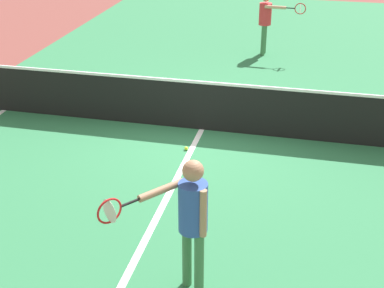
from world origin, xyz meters
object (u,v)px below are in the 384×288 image
Objects in this scene: net at (202,105)px; player_near at (191,214)px; tennis_ball_near_net at (186,148)px; player_far at (266,17)px.

player_near is at bearing -79.51° from net.
net is 4.45m from player_near.
tennis_ball_near_net is at bearing -95.45° from net.
net is 6.45× the size of player_far.
tennis_ball_near_net is at bearing -96.78° from player_far.
player_near is (0.80, -4.34, 0.56)m from net.
tennis_ball_near_net is (-0.09, -0.89, -0.46)m from net.
player_far reaches higher than net.
player_near is 9.33m from player_far.
player_far is (-0.19, 9.32, -0.07)m from player_near.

